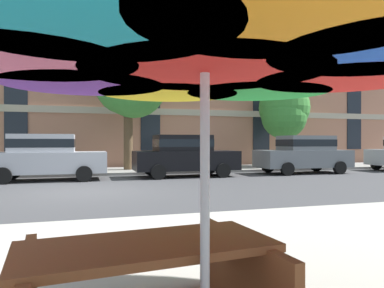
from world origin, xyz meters
name	(u,v)px	position (x,y,z in m)	size (l,w,h in m)	color
ground_plane	(87,192)	(0.00, 0.00, 0.00)	(120.00, 120.00, 0.00)	#424244
sidewalk_far	(87,172)	(0.00, 6.80, 0.06)	(56.00, 3.60, 0.12)	gray
apartment_building	(86,48)	(0.00, 14.99, 8.00)	(41.43, 12.08, 16.00)	#A87056
sedan_silver	(46,156)	(-1.52, 3.70, 0.95)	(4.40, 1.98, 1.78)	#A8AAB2
sedan_black	(185,154)	(4.01, 3.70, 0.95)	(4.40, 1.98, 1.78)	black
sedan_gray	(304,153)	(9.87, 3.70, 0.95)	(4.40, 1.98, 1.78)	slate
street_tree_middle	(128,85)	(1.94, 6.72, 4.30)	(3.61, 3.34, 5.95)	brown
street_tree_right	(284,111)	(10.71, 6.89, 3.21)	(2.86, 2.89, 4.87)	#4C3823
patio_umbrella	(205,42)	(0.68, -9.00, 2.11)	(3.26, 3.26, 2.36)	silver
picnic_table	(147,282)	(0.40, -8.55, 0.49)	(1.94, 1.69, 0.77)	brown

